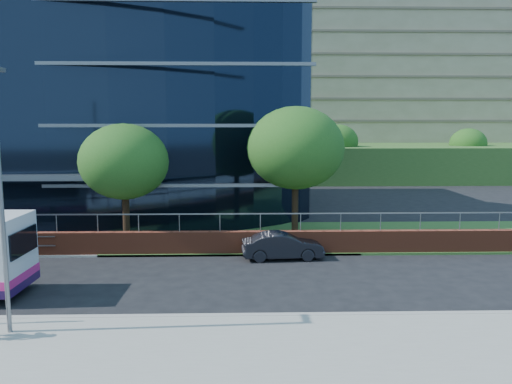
{
  "coord_description": "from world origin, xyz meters",
  "views": [
    {
      "loc": [
        13.15,
        -16.94,
        6.43
      ],
      "look_at": [
        13.8,
        8.0,
        3.07
      ],
      "focal_mm": 35.0,
      "sensor_mm": 36.0,
      "label": 1
    }
  ],
  "objects_px": {
    "tree_dist_e": "(338,142)",
    "tree_far_d": "(296,148)",
    "streetlight_east": "(1,193)",
    "tree_dist_f": "(468,144)",
    "tree_far_c": "(124,162)",
    "parked_car": "(283,246)"
  },
  "relations": [
    {
      "from": "tree_dist_e",
      "to": "tree_far_d",
      "type": "bearing_deg",
      "value": -104.93
    },
    {
      "from": "streetlight_east",
      "to": "tree_far_d",
      "type": "bearing_deg",
      "value": 50.6
    },
    {
      "from": "tree_far_d",
      "to": "tree_dist_e",
      "type": "height_order",
      "value": "tree_far_d"
    },
    {
      "from": "tree_far_d",
      "to": "tree_dist_e",
      "type": "xyz_separation_m",
      "value": [
        8.0,
        30.0,
        -0.65
      ]
    },
    {
      "from": "tree_far_d",
      "to": "tree_dist_e",
      "type": "bearing_deg",
      "value": 75.07
    },
    {
      "from": "tree_dist_f",
      "to": "tree_dist_e",
      "type": "bearing_deg",
      "value": -172.87
    },
    {
      "from": "streetlight_east",
      "to": "tree_far_c",
      "type": "bearing_deg",
      "value": 84.89
    },
    {
      "from": "tree_far_c",
      "to": "tree_dist_f",
      "type": "height_order",
      "value": "tree_far_c"
    },
    {
      "from": "tree_dist_f",
      "to": "streetlight_east",
      "type": "height_order",
      "value": "streetlight_east"
    },
    {
      "from": "tree_far_d",
      "to": "streetlight_east",
      "type": "height_order",
      "value": "streetlight_east"
    },
    {
      "from": "tree_far_d",
      "to": "tree_dist_e",
      "type": "distance_m",
      "value": 31.06
    },
    {
      "from": "tree_far_d",
      "to": "streetlight_east",
      "type": "bearing_deg",
      "value": -129.4
    },
    {
      "from": "tree_dist_f",
      "to": "streetlight_east",
      "type": "bearing_deg",
      "value": -127.58
    },
    {
      "from": "tree_dist_e",
      "to": "tree_dist_f",
      "type": "distance_m",
      "value": 16.13
    },
    {
      "from": "tree_dist_e",
      "to": "tree_dist_f",
      "type": "relative_size",
      "value": 1.08
    },
    {
      "from": "tree_far_c",
      "to": "tree_far_d",
      "type": "distance_m",
      "value": 9.08
    },
    {
      "from": "tree_dist_e",
      "to": "streetlight_east",
      "type": "bearing_deg",
      "value": -113.11
    },
    {
      "from": "tree_dist_f",
      "to": "parked_car",
      "type": "height_order",
      "value": "tree_dist_f"
    },
    {
      "from": "tree_dist_e",
      "to": "tree_far_c",
      "type": "bearing_deg",
      "value": -118.74
    },
    {
      "from": "tree_far_c",
      "to": "parked_car",
      "type": "distance_m",
      "value": 9.28
    },
    {
      "from": "tree_dist_f",
      "to": "parked_car",
      "type": "xyz_separation_m",
      "value": [
        -24.95,
        -35.5,
        -3.57
      ]
    },
    {
      "from": "tree_dist_e",
      "to": "streetlight_east",
      "type": "distance_m",
      "value": 45.85
    }
  ]
}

